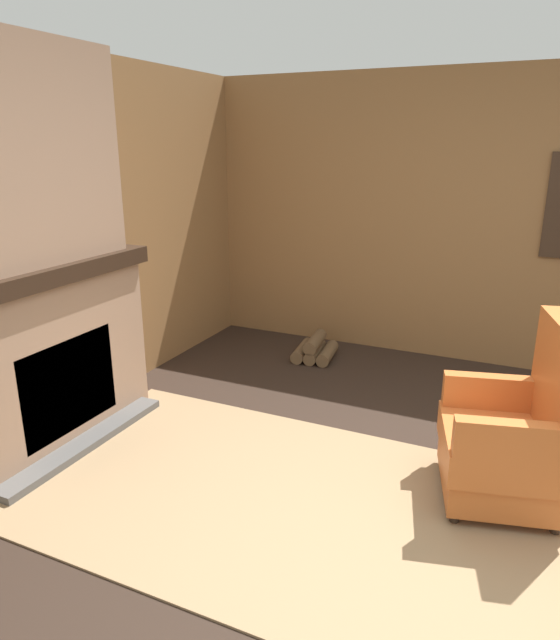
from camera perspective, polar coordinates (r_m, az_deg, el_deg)
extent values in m
plane|color=#2D2119|center=(3.15, 15.19, -20.82)|extent=(14.00, 14.00, 0.00)
cube|color=olive|center=(3.95, -25.40, 6.13)|extent=(0.06, 5.95, 2.52)
cube|color=olive|center=(5.23, 21.61, 8.98)|extent=(5.95, 0.06, 2.52)
cube|color=#9E7A60|center=(3.98, -22.17, -4.10)|extent=(0.35, 1.51, 1.09)
cube|color=black|center=(3.93, -20.62, -6.08)|extent=(0.08, 0.79, 0.61)
cube|color=#565451|center=(4.02, -18.77, -11.60)|extent=(0.16, 1.36, 0.06)
cube|color=black|center=(3.82, -23.19, 4.33)|extent=(0.45, 1.61, 0.11)
cube|color=#9E7A60|center=(3.74, -24.51, 14.87)|extent=(0.31, 1.33, 1.30)
cube|color=#997A56|center=(3.23, 7.11, -19.02)|extent=(3.95, 1.79, 0.01)
cube|color=#C6662D|center=(3.48, 20.97, -13.83)|extent=(0.73, 0.76, 0.24)
cube|color=#C6662D|center=(3.41, 21.24, -11.66)|extent=(0.77, 0.80, 0.18)
cube|color=#C6662D|center=(3.06, 22.20, -11.14)|extent=(0.56, 0.22, 0.20)
cube|color=#C6662D|center=(3.58, 20.47, -6.75)|extent=(0.56, 0.22, 0.20)
cylinder|color=#332319|center=(3.30, 17.03, -18.40)|extent=(0.06, 0.06, 0.06)
cylinder|color=#332319|center=(3.75, 16.18, -13.62)|extent=(0.06, 0.06, 0.06)
cylinder|color=#332319|center=(3.40, 25.79, -18.32)|extent=(0.06, 0.06, 0.06)
cylinder|color=#332319|center=(3.84, 23.78, -13.72)|extent=(0.06, 0.06, 0.06)
cylinder|color=brown|center=(5.32, 2.27, -3.08)|extent=(0.17, 0.45, 0.12)
cylinder|color=brown|center=(5.29, 3.51, -3.21)|extent=(0.17, 0.45, 0.12)
cylinder|color=brown|center=(5.26, 4.77, -3.34)|extent=(0.17, 0.45, 0.12)
cylinder|color=brown|center=(5.25, 3.53, -2.18)|extent=(0.17, 0.45, 0.12)
cube|color=black|center=(4.17, -18.60, 7.49)|extent=(0.13, 0.27, 0.13)
cube|color=silver|center=(4.12, -17.93, 7.54)|extent=(0.01, 0.04, 0.02)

